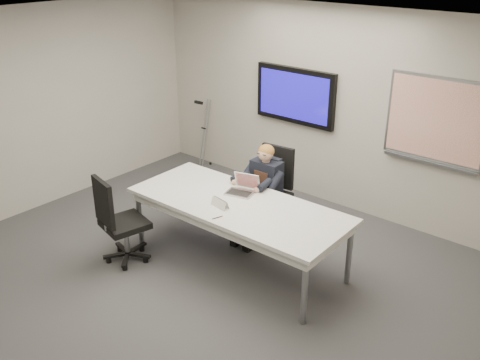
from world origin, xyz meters
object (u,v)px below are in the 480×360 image
Objects in this scene: office_chair_near at (122,235)px; seated_person at (258,203)px; office_chair_far at (269,206)px; conference_table at (238,210)px; laptop at (243,188)px.

seated_person reaches higher than office_chair_near.
office_chair_near is (-0.89, -1.71, -0.01)m from office_chair_far.
office_chair_far is at bearing 101.77° from conference_table.
office_chair_far reaches higher than conference_table.
conference_table is at bearing -129.12° from office_chair_near.
office_chair_far is 0.29m from seated_person.
office_chair_near reaches higher than laptop.
seated_person is at bearing -95.00° from office_chair_far.
laptop is at bearing -91.20° from office_chair_far.
seated_person is (0.89, 1.46, 0.16)m from office_chair_near.
seated_person reaches higher than laptop.
seated_person is 3.36× the size of laptop.
seated_person is (0.01, -0.25, 0.15)m from office_chair_far.
office_chair_far is (-0.20, 0.87, -0.35)m from conference_table.
office_chair_near is at bearing -145.48° from laptop.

